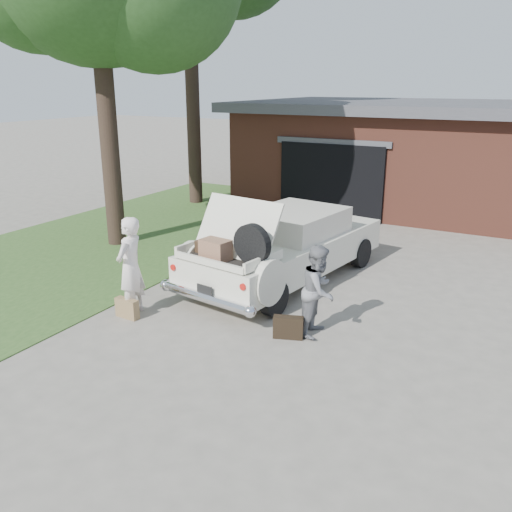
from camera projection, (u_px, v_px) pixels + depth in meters
The scene contains 8 objects.
ground at pixel (239, 328), 9.02m from camera, with size 90.00×90.00×0.00m, color gray.
grass_strip at pixel (114, 240), 14.03m from camera, with size 6.00×16.00×0.02m, color #2D4C1E.
house at pixel (442, 154), 17.64m from camera, with size 12.80×7.80×3.30m.
sedan at pixel (286, 246), 11.02m from camera, with size 2.65×5.23×1.94m.
woman_left at pixel (130, 267), 9.33m from camera, with size 0.64×0.42×1.76m, color silver.
woman_right at pixel (319, 290), 8.63m from camera, with size 0.73×0.57×1.49m, color gray.
suitcase_left at pixel (127, 308), 9.39m from camera, with size 0.45×0.14×0.35m, color #96774C.
suitcase_right at pixel (288, 327), 8.63m from camera, with size 0.48×0.15×0.37m, color black.
Camera 1 is at (4.18, -7.07, 3.92)m, focal length 38.00 mm.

